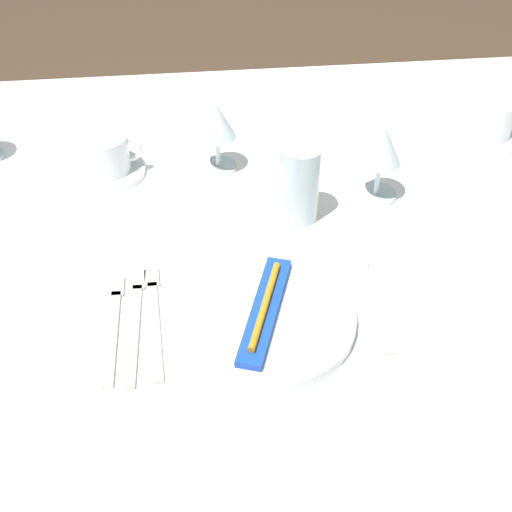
% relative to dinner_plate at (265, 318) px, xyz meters
% --- Properties ---
extents(ground_plane, '(6.00, 6.00, 0.00)m').
position_rel_dinner_plate_xyz_m(ground_plane, '(-0.02, 0.22, -0.75)').
color(ground_plane, '#4C3828').
extents(dining_table, '(1.80, 1.11, 0.74)m').
position_rel_dinner_plate_xyz_m(dining_table, '(-0.02, 0.22, -0.09)').
color(dining_table, white).
rests_on(dining_table, ground).
extents(dinner_plate, '(0.26, 0.26, 0.02)m').
position_rel_dinner_plate_xyz_m(dinner_plate, '(0.00, 0.00, 0.00)').
color(dinner_plate, white).
rests_on(dinner_plate, dining_table).
extents(toothbrush_package, '(0.10, 0.21, 0.02)m').
position_rel_dinner_plate_xyz_m(toothbrush_package, '(-0.00, 0.00, 0.02)').
color(toothbrush_package, blue).
rests_on(toothbrush_package, dinner_plate).
extents(fork_outer, '(0.03, 0.22, 0.00)m').
position_rel_dinner_plate_xyz_m(fork_outer, '(-0.16, 0.03, -0.01)').
color(fork_outer, beige).
rests_on(fork_outer, dining_table).
extents(fork_inner, '(0.03, 0.22, 0.00)m').
position_rel_dinner_plate_xyz_m(fork_inner, '(-0.18, 0.02, -0.01)').
color(fork_inner, beige).
rests_on(fork_inner, dining_table).
extents(fork_salad, '(0.02, 0.21, 0.00)m').
position_rel_dinner_plate_xyz_m(fork_salad, '(-0.21, 0.02, -0.01)').
color(fork_salad, beige).
rests_on(fork_salad, dining_table).
extents(spoon_soup, '(0.03, 0.21, 0.01)m').
position_rel_dinner_plate_xyz_m(spoon_soup, '(0.16, 0.05, -0.01)').
color(spoon_soup, beige).
rests_on(spoon_soup, dining_table).
extents(saucer_left, '(0.13, 0.13, 0.01)m').
position_rel_dinner_plate_xyz_m(saucer_left, '(0.48, 0.44, -0.00)').
color(saucer_left, white).
rests_on(saucer_left, dining_table).
extents(coffee_cup_left, '(0.11, 0.08, 0.07)m').
position_rel_dinner_plate_xyz_m(coffee_cup_left, '(0.49, 0.44, 0.04)').
color(coffee_cup_left, white).
rests_on(coffee_cup_left, saucer_left).
extents(saucer_right, '(0.13, 0.13, 0.01)m').
position_rel_dinner_plate_xyz_m(saucer_right, '(-0.24, 0.39, -0.00)').
color(saucer_right, white).
rests_on(saucer_right, dining_table).
extents(coffee_cup_right, '(0.11, 0.08, 0.07)m').
position_rel_dinner_plate_xyz_m(coffee_cup_right, '(-0.24, 0.39, 0.04)').
color(coffee_cup_right, white).
rests_on(coffee_cup_right, saucer_right).
extents(wine_glass_centre, '(0.07, 0.07, 0.13)m').
position_rel_dinner_plate_xyz_m(wine_glass_centre, '(-0.04, 0.39, 0.08)').
color(wine_glass_centre, silver).
rests_on(wine_glass_centre, dining_table).
extents(wine_glass_right, '(0.07, 0.07, 0.14)m').
position_rel_dinner_plate_xyz_m(wine_glass_right, '(0.23, 0.28, 0.09)').
color(wine_glass_right, silver).
rests_on(wine_glass_right, dining_table).
extents(drink_tumbler, '(0.06, 0.06, 0.14)m').
position_rel_dinner_plate_xyz_m(drink_tumbler, '(0.08, 0.23, 0.05)').
color(drink_tumbler, silver).
rests_on(drink_tumbler, dining_table).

